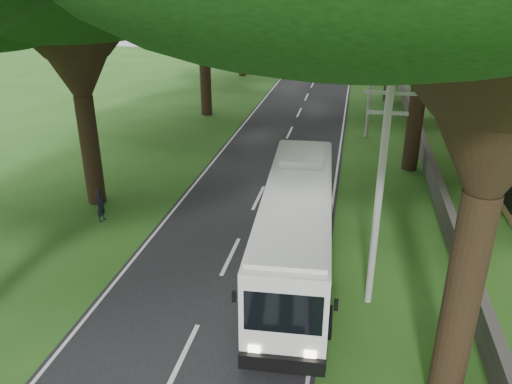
{
  "coord_description": "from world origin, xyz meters",
  "views": [
    {
      "loc": [
        4.48,
        -9.16,
        10.55
      ],
      "look_at": [
        0.71,
        9.77,
        2.2
      ],
      "focal_mm": 35.0,
      "sensor_mm": 36.0,
      "label": 1
    }
  ],
  "objects": [
    {
      "name": "road",
      "position": [
        0.0,
        25.0,
        0.01
      ],
      "size": [
        8.0,
        120.0,
        0.04
      ],
      "primitive_type": "cube",
      "color": "black",
      "rests_on": "ground"
    },
    {
      "name": "property_wall",
      "position": [
        9.0,
        24.0,
        0.6
      ],
      "size": [
        0.35,
        50.0,
        1.2
      ],
      "primitive_type": "cube",
      "color": "#383533",
      "rests_on": "ground"
    },
    {
      "name": "pole_near",
      "position": [
        5.5,
        6.0,
        4.18
      ],
      "size": [
        1.6,
        0.24,
        8.0
      ],
      "color": "gray",
      "rests_on": "ground"
    },
    {
      "name": "pole_mid",
      "position": [
        5.5,
        26.0,
        4.18
      ],
      "size": [
        1.6,
        0.24,
        8.0
      ],
      "color": "gray",
      "rests_on": "ground"
    },
    {
      "name": "pole_far",
      "position": [
        5.5,
        46.0,
        4.18
      ],
      "size": [
        1.6,
        0.24,
        8.0
      ],
      "color": "gray",
      "rests_on": "ground"
    },
    {
      "name": "coach_bus",
      "position": [
        2.7,
        7.73,
        1.88
      ],
      "size": [
        3.3,
        11.94,
        3.48
      ],
      "rotation": [
        0.0,
        0.0,
        0.06
      ],
      "color": "silver",
      "rests_on": "ground"
    },
    {
      "name": "distant_car_b",
      "position": [
        -3.0,
        52.42,
        0.61
      ],
      "size": [
        2.16,
        3.73,
        1.16
      ],
      "primitive_type": "imported",
      "rotation": [
        0.0,
        0.0,
        -0.28
      ],
      "color": "navy",
      "rests_on": "road"
    },
    {
      "name": "distant_car_c",
      "position": [
        0.8,
        55.79,
        0.65
      ],
      "size": [
        2.64,
        4.57,
        1.24
      ],
      "primitive_type": "imported",
      "rotation": [
        0.0,
        0.0,
        2.92
      ],
      "color": "maroon",
      "rests_on": "road"
    },
    {
      "name": "pedestrian",
      "position": [
        -6.7,
        10.02,
        0.78
      ],
      "size": [
        0.42,
        0.59,
        1.56
      ],
      "primitive_type": "imported",
      "rotation": [
        0.0,
        0.0,
        1.49
      ],
      "color": "black",
      "rests_on": "ground"
    }
  ]
}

